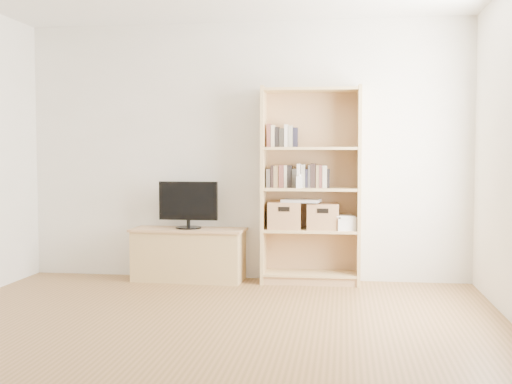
% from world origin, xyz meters
% --- Properties ---
extents(floor, '(4.50, 5.00, 0.01)m').
position_xyz_m(floor, '(0.00, 0.00, 0.00)').
color(floor, brown).
rests_on(floor, ground).
extents(back_wall, '(4.50, 0.02, 2.60)m').
position_xyz_m(back_wall, '(0.00, 2.50, 1.30)').
color(back_wall, silver).
rests_on(back_wall, floor).
extents(tv_stand, '(1.11, 0.46, 0.50)m').
position_xyz_m(tv_stand, '(-0.55, 2.29, 0.25)').
color(tv_stand, tan).
rests_on(tv_stand, floor).
extents(bookshelf, '(0.97, 0.36, 1.93)m').
position_xyz_m(bookshelf, '(0.67, 2.33, 0.96)').
color(bookshelf, tan).
rests_on(bookshelf, floor).
extents(television, '(0.60, 0.06, 0.47)m').
position_xyz_m(television, '(-0.55, 2.29, 0.76)').
color(television, black).
rests_on(television, tv_stand).
extents(books_row_mid, '(0.82, 0.20, 0.22)m').
position_xyz_m(books_row_mid, '(0.67, 2.35, 1.05)').
color(books_row_mid, '#4B4441').
rests_on(books_row_mid, bookshelf).
extents(books_row_upper, '(0.38, 0.15, 0.20)m').
position_xyz_m(books_row_upper, '(0.46, 2.35, 1.44)').
color(books_row_upper, '#4B4441').
rests_on(books_row_upper, bookshelf).
extents(baby_monitor, '(0.06, 0.04, 0.11)m').
position_xyz_m(baby_monitor, '(0.57, 2.22, 1.00)').
color(baby_monitor, white).
rests_on(baby_monitor, bookshelf).
extents(basket_left, '(0.34, 0.28, 0.27)m').
position_xyz_m(basket_left, '(0.42, 2.32, 0.67)').
color(basket_left, '#AA774C').
rests_on(basket_left, bookshelf).
extents(basket_right, '(0.32, 0.26, 0.25)m').
position_xyz_m(basket_right, '(0.79, 2.33, 0.66)').
color(basket_right, '#AA774C').
rests_on(basket_right, bookshelf).
extents(laptop, '(0.39, 0.30, 0.03)m').
position_xyz_m(laptop, '(0.58, 2.32, 0.82)').
color(laptop, silver).
rests_on(laptop, basket_left).
extents(magazine_stack, '(0.23, 0.29, 0.12)m').
position_xyz_m(magazine_stack, '(1.00, 2.33, 0.59)').
color(magazine_stack, silver).
rests_on(magazine_stack, bookshelf).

